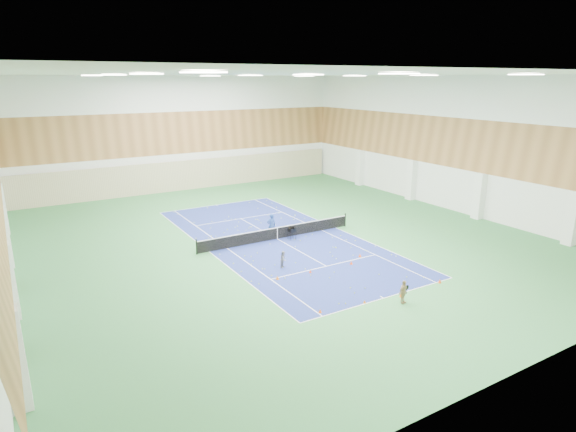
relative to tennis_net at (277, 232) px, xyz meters
The scene contains 22 objects.
ground 0.55m from the tennis_net, ahead, with size 40.00×40.00×0.00m, color #32763E.
room_shell 5.45m from the tennis_net, ahead, with size 36.00×40.00×12.00m, color white, non-canonical shape.
wood_cladding 7.45m from the tennis_net, ahead, with size 36.00×40.00×8.00m, color #A26D3C, non-canonical shape.
ceiling_light_grid 11.37m from the tennis_net, ahead, with size 21.40×25.40×0.06m, color white, non-canonical shape.
court_surface 0.55m from the tennis_net, ahead, with size 10.97×23.77×0.01m, color navy.
tennis_balls_scatter 0.50m from the tennis_net, ahead, with size 10.57×22.77×0.07m, color #BFDC25, non-canonical shape.
tennis_net is the anchor object (origin of this frame).
back_curtain 19.78m from the tennis_net, 90.00° to the left, with size 35.40×0.16×3.20m, color #C6B793.
door_left_a 19.63m from the tennis_net, 155.94° to the right, with size 0.08×1.80×2.20m, color #593319.
door_left_b 17.93m from the tennis_net, behind, with size 0.08×1.80×2.20m, color #593319.
coach 0.74m from the tennis_net, 106.32° to the left, with size 0.69×0.45×1.89m, color #204094.
child_court 5.65m from the tennis_net, 115.64° to the right, with size 0.53×0.42×1.10m, color gray.
child_apron 12.85m from the tennis_net, 87.82° to the right, with size 0.77×0.32×1.31m, color tan.
ball_cart 1.10m from the tennis_net, 33.10° to the right, with size 0.52×0.52×0.90m, color black, non-canonical shape.
cone_svc_a 7.60m from the tennis_net, 119.69° to the right, with size 0.22×0.22×0.24m, color orange.
cone_svc_b 6.93m from the tennis_net, 102.34° to the right, with size 0.19×0.19×0.20m, color #E83D0C.
cone_svc_c 7.14m from the tennis_net, 76.99° to the right, with size 0.21×0.21×0.23m, color #F3450C.
cone_svc_d 6.87m from the tennis_net, 64.57° to the right, with size 0.22×0.22×0.24m, color #EE480C.
cone_base_a 12.14m from the tennis_net, 109.13° to the right, with size 0.19×0.19×0.21m, color #FF590D.
cone_base_b 11.89m from the tennis_net, 96.27° to the right, with size 0.17×0.17×0.19m, color orange.
cone_base_c 12.27m from the tennis_net, 85.48° to the right, with size 0.21×0.21×0.23m, color #FF640D.
cone_base_d 12.75m from the tennis_net, 70.36° to the right, with size 0.21×0.21×0.23m, color #E1450B.
Camera 1 is at (-17.01, -30.00, 11.69)m, focal length 30.00 mm.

